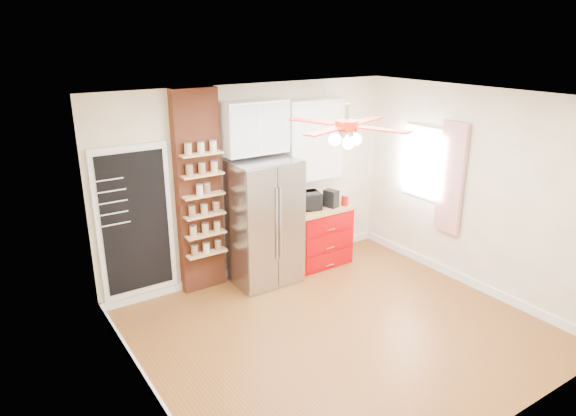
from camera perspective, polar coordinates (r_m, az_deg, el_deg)
floor at (r=6.25m, az=5.69°, el=-13.40°), size 4.50×4.50×0.00m
ceiling at (r=5.33m, az=6.65°, el=11.97°), size 4.50×4.50×0.00m
wall_back at (r=7.22m, az=-3.97°, el=2.92°), size 4.50×0.02×2.70m
wall_front at (r=4.44m, az=22.91°, el=-9.22°), size 4.50×0.02×2.70m
wall_left at (r=4.66m, az=-15.99°, el=-7.07°), size 0.02×4.00×2.70m
wall_right at (r=7.23m, az=20.06°, el=1.82°), size 0.02×4.00×2.70m
chalkboard at (r=6.64m, az=-16.61°, el=-1.57°), size 0.95×0.05×1.95m
brick_pillar at (r=6.79m, az=-9.88°, el=1.64°), size 0.60×0.16×2.70m
fridge at (r=7.04m, az=-2.75°, el=-1.55°), size 0.90×0.70×1.75m
upper_glass_cabinet at (r=6.87m, az=-3.76°, el=8.95°), size 0.90×0.35×0.70m
red_cabinet at (r=7.74m, az=3.30°, el=-2.99°), size 0.94×0.64×0.90m
upper_shelf_unit at (r=7.46m, az=2.72°, el=7.61°), size 0.90×0.30×1.15m
window at (r=7.71m, az=14.84°, el=4.90°), size 0.04×0.75×1.05m
curtain at (r=7.36m, az=17.67°, el=3.17°), size 0.06×0.40×1.55m
ceiling_fan at (r=5.37m, az=6.53°, el=9.05°), size 1.40×1.40×0.44m
toaster_oven at (r=7.42m, az=1.82°, el=0.78°), size 0.52×0.41×0.25m
coffee_maker at (r=7.55m, az=4.81°, el=1.05°), size 0.19×0.23×0.25m
canister_left at (r=7.65m, az=6.34°, el=0.85°), size 0.13×0.13×0.15m
canister_right at (r=7.81m, az=4.97°, el=1.24°), size 0.11×0.11×0.15m
pantry_jar_oats at (r=6.60m, az=-9.80°, el=1.96°), size 0.10×0.10×0.14m
pantry_jar_beans at (r=6.68m, az=-9.03°, el=2.18°), size 0.13×0.13×0.13m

